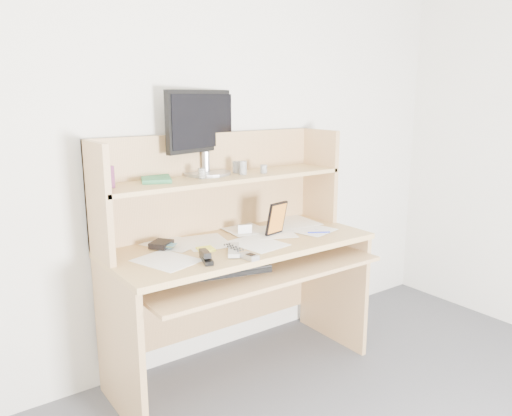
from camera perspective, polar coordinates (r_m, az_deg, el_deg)
back_wall at (r=2.79m, az=-5.53°, el=7.55°), size 3.60×0.04×2.50m
desk at (r=2.70m, az=-2.71°, el=-4.62°), size 1.40×0.70×1.30m
paper_clutter at (r=2.62m, az=-1.76°, el=-3.83°), size 1.32×0.54×0.01m
keyboard at (r=2.47m, az=-4.37°, el=-7.01°), size 0.53×0.30×0.03m
tv_remote at (r=2.44m, az=-2.57°, el=-4.82°), size 0.15×0.19×0.02m
flip_phone at (r=2.34m, az=-0.78°, el=-5.46°), size 0.06×0.10×0.02m
stapler at (r=2.32m, az=-5.70°, el=-5.45°), size 0.08×0.15×0.04m
wallet at (r=2.56m, az=-10.77°, el=-4.07°), size 0.14×0.14×0.03m
sticky_note_pad at (r=2.49m, az=-5.77°, el=-4.70°), size 0.09×0.09×0.01m
digital_camera at (r=2.76m, az=-1.35°, el=-2.36°), size 0.08×0.06×0.05m
game_case at (r=2.71m, az=2.35°, el=-1.18°), size 0.13×0.04×0.18m
blue_pen at (r=2.79m, az=7.19°, el=-2.77°), size 0.11×0.07×0.01m
card_box at (r=2.39m, az=-16.74°, el=3.35°), size 0.08×0.04×0.10m
shelf_book at (r=2.55m, az=-11.36°, el=3.27°), size 0.20×0.23×0.02m
chip_stack_a at (r=2.59m, az=-6.20°, el=3.95°), size 0.05×0.05×0.05m
chip_stack_b at (r=2.76m, az=-2.28°, el=4.70°), size 0.04×0.04×0.07m
chip_stack_c at (r=2.75m, az=0.88°, el=4.48°), size 0.05×0.05×0.05m
chip_stack_d at (r=2.71m, az=-1.52°, el=4.62°), size 0.05×0.05×0.07m
monitor at (r=2.72m, az=-6.00°, el=8.87°), size 0.50×0.26×0.45m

